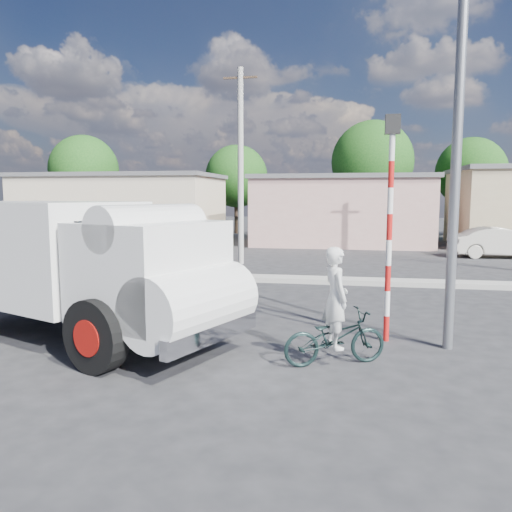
% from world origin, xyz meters
% --- Properties ---
extents(ground_plane, '(120.00, 120.00, 0.00)m').
position_xyz_m(ground_plane, '(0.00, 0.00, 0.00)').
color(ground_plane, '#252427').
rests_on(ground_plane, ground).
extents(median, '(40.00, 0.80, 0.16)m').
position_xyz_m(median, '(0.00, 8.00, 0.08)').
color(median, '#99968E').
rests_on(median, ground).
extents(truck, '(7.01, 4.68, 2.73)m').
position_xyz_m(truck, '(-2.69, 0.53, 1.51)').
color(truck, black).
rests_on(truck, ground).
extents(bicycle, '(1.89, 1.28, 0.94)m').
position_xyz_m(bicycle, '(2.24, -0.10, 0.47)').
color(bicycle, black).
rests_on(bicycle, ground).
extents(cyclist, '(0.62, 0.73, 1.71)m').
position_xyz_m(cyclist, '(2.24, -0.10, 0.86)').
color(cyclist, silver).
rests_on(cyclist, ground).
extents(car_cream, '(4.33, 1.66, 1.41)m').
position_xyz_m(car_cream, '(9.38, 16.26, 0.70)').
color(car_cream, beige).
rests_on(car_cream, ground).
extents(traffic_pole, '(0.28, 0.18, 4.36)m').
position_xyz_m(traffic_pole, '(3.20, 1.50, 2.59)').
color(traffic_pole, red).
rests_on(traffic_pole, ground).
extents(streetlight, '(2.34, 0.22, 9.00)m').
position_xyz_m(streetlight, '(4.14, 1.20, 4.96)').
color(streetlight, slate).
rests_on(streetlight, ground).
extents(building_row, '(37.80, 7.30, 4.44)m').
position_xyz_m(building_row, '(1.10, 22.00, 2.13)').
color(building_row, beige).
rests_on(building_row, ground).
extents(tree_row, '(34.13, 7.32, 8.10)m').
position_xyz_m(tree_row, '(-2.27, 28.62, 4.83)').
color(tree_row, '#38281E').
rests_on(tree_row, ground).
extents(utility_poles, '(35.40, 0.24, 8.00)m').
position_xyz_m(utility_poles, '(3.25, 12.00, 4.07)').
color(utility_poles, '#99968E').
rests_on(utility_poles, ground).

